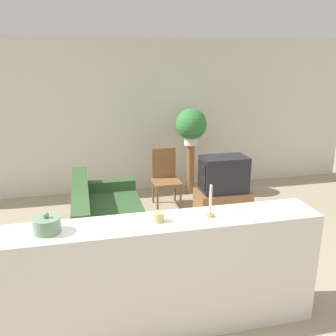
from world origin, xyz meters
The scene contains 12 objects.
ground_plane centered at (0.00, 0.00, 0.00)m, with size 14.00×14.00×0.00m, color tan.
wall_back centered at (0.00, 3.43, 1.35)m, with size 9.00×0.06×2.70m.
couch centered at (-0.37, 1.34, 0.29)m, with size 0.90×1.81×0.82m.
tv_stand centered at (1.43, 1.88, 0.20)m, with size 0.81×0.50×0.41m.
television centered at (1.43, 1.88, 0.67)m, with size 0.70×0.42×0.54m.
wooden_chair centered at (0.68, 2.55, 0.50)m, with size 0.44×0.44×0.94m.
plant_stand centered at (1.23, 2.96, 0.45)m, with size 0.13×0.13×0.90m.
potted_plant centered at (1.23, 2.96, 1.25)m, with size 0.54×0.54×0.63m.
foreground_counter centered at (0.00, -0.37, 0.53)m, with size 2.76×0.44×1.06m.
decorative_bowl centered at (-0.92, -0.37, 1.12)m, with size 0.21×0.21×0.17m.
candle_jar centered at (-0.04, -0.37, 1.10)m, with size 0.10×0.10×0.08m.
candlestick centered at (0.42, -0.37, 1.15)m, with size 0.07×0.07×0.28m.
Camera 1 is at (-0.61, -3.17, 2.37)m, focal length 40.00 mm.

